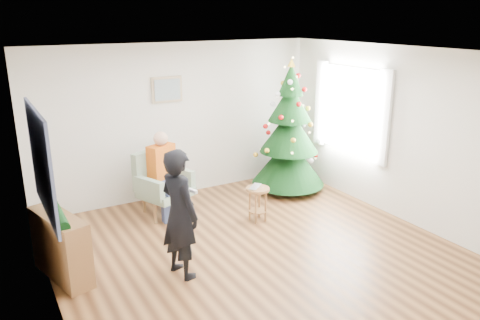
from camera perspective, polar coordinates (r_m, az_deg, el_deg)
floor at (r=6.35m, az=1.96°, el=-11.07°), size 5.00×5.00×0.00m
ceiling at (r=5.61m, az=2.24°, el=13.02°), size 5.00×5.00×0.00m
wall_back at (r=8.01m, az=-7.46°, el=4.76°), size 5.00×0.00×5.00m
wall_front at (r=4.10m, az=21.17°, el=-8.71°), size 5.00×0.00×5.00m
wall_left at (r=5.06m, az=-22.76°, el=-3.96°), size 0.00×5.00×5.00m
wall_right at (r=7.44m, az=18.67°, el=3.03°), size 0.00×5.00×5.00m
window_panel at (r=8.05m, az=13.37°, el=5.96°), size 0.04×1.30×1.40m
curtains at (r=8.03m, az=13.21°, el=5.95°), size 0.05×1.75×1.50m
christmas_tree at (r=8.20m, az=6.02°, el=3.29°), size 1.29×1.29×2.33m
stool at (r=7.13m, az=2.16°, el=-5.37°), size 0.35×0.35×0.53m
laptop at (r=7.03m, az=2.19°, el=-3.34°), size 0.34×0.33×0.02m
armchair at (r=7.45m, az=-9.34°, el=-3.75°), size 0.93×0.91×1.00m
seated_person at (r=7.31m, az=-9.14°, el=-1.61°), size 0.54×0.68×1.31m
standing_man at (r=5.55m, az=-7.39°, el=-6.52°), size 0.51×0.65×1.58m
game_controller at (r=5.48m, az=-5.74°, el=-3.78°), size 0.07×0.13×0.04m
console at (r=6.00m, az=-20.99°, el=-9.82°), size 0.55×1.04×0.80m
garland at (r=5.83m, az=-21.43°, el=-6.12°), size 0.14×0.90×0.14m
tapestry at (r=5.27m, az=-23.10°, el=-0.30°), size 0.03×1.50×1.15m
framed_picture at (r=7.80m, az=-8.88°, el=8.48°), size 0.52×0.05×0.42m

